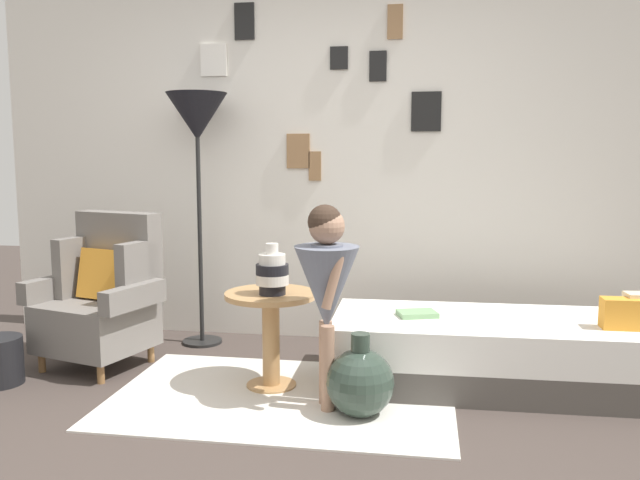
% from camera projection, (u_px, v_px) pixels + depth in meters
% --- Properties ---
extents(ground_plane, '(12.00, 12.00, 0.00)m').
position_uv_depth(ground_plane, '(254.00, 450.00, 2.98)').
color(ground_plane, '#423833').
extents(gallery_wall, '(4.80, 0.12, 2.60)m').
position_uv_depth(gallery_wall, '(322.00, 160.00, 4.72)').
color(gallery_wall, silver).
rests_on(gallery_wall, ground).
extents(rug, '(1.88, 1.25, 0.01)m').
position_uv_depth(rug, '(283.00, 396.00, 3.63)').
color(rug, silver).
rests_on(rug, ground).
extents(armchair, '(0.86, 0.74, 0.97)m').
position_uv_depth(armchair, '(103.00, 297.00, 4.17)').
color(armchair, olive).
rests_on(armchair, ground).
extents(daybed, '(1.91, 0.83, 0.40)m').
position_uv_depth(daybed, '(497.00, 352.00, 3.80)').
color(daybed, '#4C4742').
rests_on(daybed, ground).
extents(pillow_mid, '(0.20, 0.12, 0.17)m').
position_uv_depth(pillow_mid, '(620.00, 314.00, 3.55)').
color(pillow_mid, orange).
rests_on(pillow_mid, daybed).
extents(side_table, '(0.53, 0.53, 0.56)m').
position_uv_depth(side_table, '(271.00, 321.00, 3.75)').
color(side_table, tan).
rests_on(side_table, ground).
extents(vase_striped, '(0.18, 0.18, 0.29)m').
position_uv_depth(vase_striped, '(272.00, 273.00, 3.65)').
color(vase_striped, black).
rests_on(vase_striped, side_table).
extents(floor_lamp, '(0.42, 0.42, 1.76)m').
position_uv_depth(floor_lamp, '(197.00, 126.00, 4.49)').
color(floor_lamp, black).
rests_on(floor_lamp, ground).
extents(person_child, '(0.34, 0.34, 1.09)m').
position_uv_depth(person_child, '(327.00, 280.00, 3.39)').
color(person_child, '#A37A60').
rests_on(person_child, ground).
extents(book_on_daybed, '(0.26, 0.22, 0.03)m').
position_uv_depth(book_on_daybed, '(417.00, 314.00, 3.83)').
color(book_on_daybed, '#7CAA75').
rests_on(book_on_daybed, daybed).
extents(demijohn_near, '(0.35, 0.35, 0.44)m').
position_uv_depth(demijohn_near, '(360.00, 382.00, 3.36)').
color(demijohn_near, '#2D3D33').
rests_on(demijohn_near, ground).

